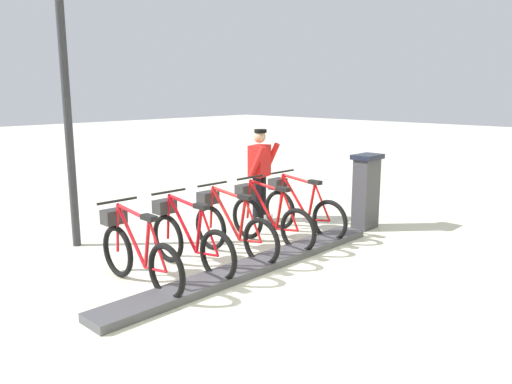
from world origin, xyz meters
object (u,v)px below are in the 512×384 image
Objects in this scene: bike_docked_1 at (268,217)px; worker_near_rack at (260,171)px; bike_docked_0 at (300,209)px; bike_docked_4 at (137,252)px; bike_docked_2 at (231,227)px; lamp_post at (64,74)px; bike_docked_3 at (188,239)px; payment_kiosk at (366,190)px.

bike_docked_1 is 1.04× the size of worker_near_rack.
bike_docked_0 is at bearing 170.51° from worker_near_rack.
bike_docked_4 is (0.00, 3.11, 0.00)m from bike_docked_0.
bike_docked_2 is 3.25m from lamp_post.
bike_docked_4 is at bearing 172.67° from lamp_post.
bike_docked_0 is at bearing -90.00° from bike_docked_4.
bike_docked_0 and bike_docked_4 have the same top height.
bike_docked_0 is 3.11m from bike_docked_4.
bike_docked_1 is 1.00× the size of bike_docked_2.
bike_docked_0 is 1.00× the size of bike_docked_4.
bike_docked_0 is 1.04× the size of worker_near_rack.
bike_docked_3 and bike_docked_4 have the same top height.
worker_near_rack is at bearing -58.20° from bike_docked_2.
worker_near_rack reaches higher than payment_kiosk.
bike_docked_1 and bike_docked_2 have the same top height.
bike_docked_3 is at bearing 90.00° from bike_docked_1.
bike_docked_1 is at bearing 90.00° from bike_docked_0.
bike_docked_3 is at bearing 80.45° from payment_kiosk.
payment_kiosk is at bearing -118.26° from bike_docked_0.
lamp_post reaches higher than worker_near_rack.
bike_docked_0 is 1.19m from worker_near_rack.
bike_docked_2 and bike_docked_3 have the same top height.
payment_kiosk is 5.09m from lamp_post.
bike_docked_0 is at bearing 61.74° from payment_kiosk.
bike_docked_1 is 2.34m from bike_docked_4.
lamp_post is at bearing 13.82° from bike_docked_3.
bike_docked_3 is 2.78m from worker_near_rack.
payment_kiosk is 0.74× the size of bike_docked_4.
bike_docked_0 is at bearing -90.00° from bike_docked_2.
bike_docked_2 is 1.04× the size of worker_near_rack.
bike_docked_2 is (0.57, 2.62, -0.24)m from payment_kiosk.
bike_docked_3 is at bearing 90.00° from bike_docked_0.
worker_near_rack reaches higher than bike_docked_4.
payment_kiosk is 1.23m from bike_docked_0.
bike_docked_1 is 0.78m from bike_docked_2.
worker_near_rack is (1.65, 0.88, 0.24)m from payment_kiosk.
bike_docked_0 is 2.34m from bike_docked_3.
worker_near_rack is (1.08, -3.29, 0.48)m from bike_docked_4.
bike_docked_4 is at bearing 90.00° from bike_docked_2.
lamp_post reaches higher than bike_docked_3.
bike_docked_4 is at bearing 90.00° from bike_docked_1.
bike_docked_3 is 1.00× the size of bike_docked_4.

